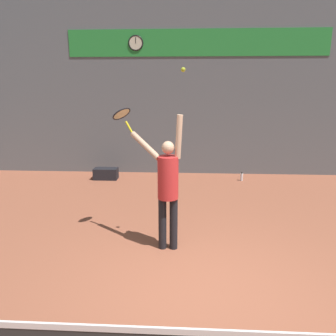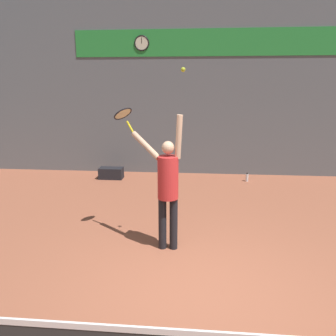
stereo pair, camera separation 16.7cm
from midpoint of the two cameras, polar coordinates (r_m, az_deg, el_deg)
name	(u,v)px [view 2 (the right image)]	position (r m, az deg, el deg)	size (l,w,h in m)	color
ground_plane	(202,300)	(4.43, 7.15, -21.80)	(18.00, 18.00, 0.00)	#9E563D
back_wall	(202,90)	(9.84, 6.42, 13.36)	(18.00, 0.10, 5.00)	slate
sponsor_banner	(203,42)	(9.86, 6.64, 20.90)	(7.34, 0.02, 0.73)	#288C38
scoreboard_clock	(142,43)	(9.96, -4.09, 20.88)	(0.43, 0.04, 0.43)	beige
tennis_player	(167,184)	(5.14, 0.83, -2.80)	(0.89, 0.58, 2.18)	black
tennis_racket	(124,115)	(5.54, -6.89, 9.17)	(0.43, 0.43, 0.43)	yellow
tennis_ball	(183,70)	(4.90, 3.66, 16.74)	(0.07, 0.07, 0.07)	#CCDB2D
water_bottle	(247,177)	(9.48, 14.08, -1.61)	(0.08, 0.08, 0.25)	silver
equipment_bag	(111,173)	(9.59, -9.38, -0.89)	(0.68, 0.36, 0.32)	black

